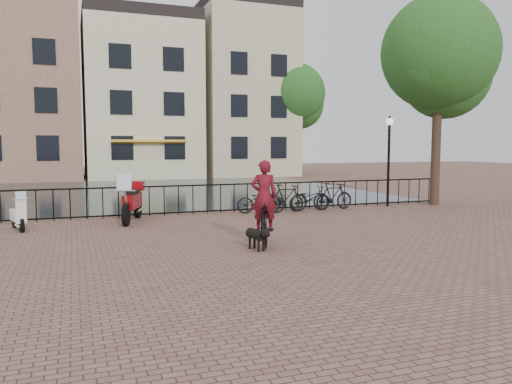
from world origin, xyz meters
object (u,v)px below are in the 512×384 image
object	(u,v)px
motorcycle	(132,197)
scooter	(17,210)
cyclist	(264,208)
lamp_post	(389,145)
dog	(256,238)

from	to	relation	value
motorcycle	scooter	xyz separation A→B (m)	(-3.21, -0.43, -0.21)
cyclist	scooter	xyz separation A→B (m)	(-5.78, 4.37, -0.32)
motorcycle	scooter	world-z (taller)	motorcycle
cyclist	motorcycle	world-z (taller)	cyclist
lamp_post	motorcycle	size ratio (longest dim) A/B	1.52
cyclist	lamp_post	bearing A→B (deg)	-126.79
motorcycle	scooter	distance (m)	3.25
motorcycle	scooter	size ratio (longest dim) A/B	1.75
cyclist	motorcycle	distance (m)	5.44
lamp_post	dog	world-z (taller)	lamp_post
lamp_post	scooter	world-z (taller)	lamp_post
dog	motorcycle	world-z (taller)	motorcycle
dog	scooter	size ratio (longest dim) A/B	0.69
lamp_post	dog	xyz separation A→B (m)	(-7.68, -5.95, -2.09)
dog	scooter	xyz separation A→B (m)	(-5.40, 4.87, 0.29)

